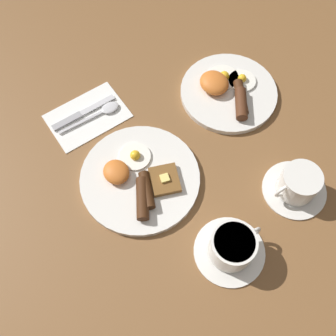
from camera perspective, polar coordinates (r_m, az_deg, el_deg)
name	(u,v)px	position (r m, az deg, el deg)	size (l,w,h in m)	color
ground_plane	(140,180)	(0.94, -4.05, -1.70)	(3.00, 3.00, 0.00)	brown
breakfast_plate_near	(140,179)	(0.93, -4.15, -1.54)	(0.28, 0.28, 0.04)	silver
breakfast_plate_far	(228,91)	(1.07, 8.67, 11.03)	(0.26, 0.26, 0.05)	silver
teacup_near	(232,247)	(0.85, 9.26, -11.27)	(0.16, 0.16, 0.08)	silver
teacup_far	(298,185)	(0.94, 18.30, -2.31)	(0.15, 0.15, 0.08)	silver
napkin	(87,116)	(1.04, -11.71, 7.36)	(0.13, 0.20, 0.01)	white
knife	(80,114)	(1.05, -12.61, 7.64)	(0.03, 0.18, 0.01)	silver
spoon	(104,111)	(1.04, -9.31, 8.21)	(0.04, 0.17, 0.01)	silver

